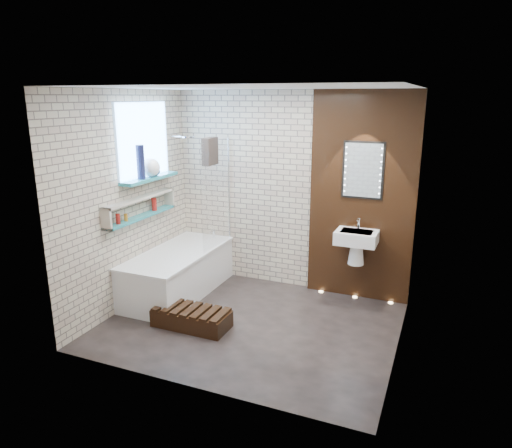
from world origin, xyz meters
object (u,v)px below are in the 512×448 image
at_px(washbasin, 356,242).
at_px(led_mirror, 363,170).
at_px(bathtub, 178,272).
at_px(bath_screen, 216,194).
at_px(walnut_step, 192,318).

bearing_deg(washbasin, led_mirror, 90.00).
relative_size(bathtub, bath_screen, 1.24).
bearing_deg(walnut_step, bath_screen, 102.78).
bearing_deg(led_mirror, bathtub, -160.22).
xyz_separation_m(bath_screen, led_mirror, (1.82, 0.34, 0.37)).
xyz_separation_m(washbasin, walnut_step, (-1.55, -1.37, -0.69)).
relative_size(bathtub, walnut_step, 2.02).
xyz_separation_m(bathtub, washbasin, (2.17, 0.62, 0.50)).
relative_size(bath_screen, led_mirror, 2.00).
bearing_deg(bath_screen, led_mirror, 10.66).
height_order(bathtub, walnut_step, bathtub).
distance_m(washbasin, led_mirror, 0.88).
relative_size(washbasin, walnut_step, 0.67).
distance_m(bath_screen, led_mirror, 1.89).
distance_m(led_mirror, walnut_step, 2.68).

